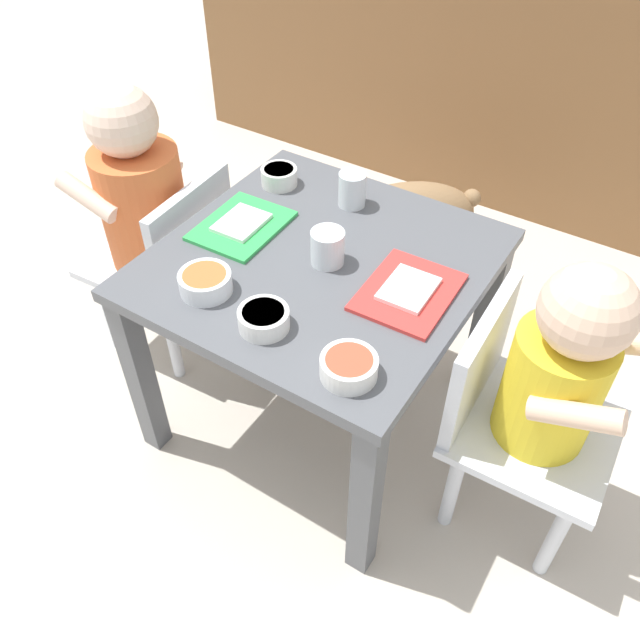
{
  "coord_description": "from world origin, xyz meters",
  "views": [
    {
      "loc": [
        0.52,
        -0.81,
        1.22
      ],
      "look_at": [
        0.0,
        0.0,
        0.3
      ],
      "focal_mm": 36.43,
      "sensor_mm": 36.0,
      "label": 1
    }
  ],
  "objects_px": {
    "food_tray_left": "(241,225)",
    "water_cup_right": "(352,191)",
    "seated_child_left": "(147,202)",
    "veggie_bowl_far": "(264,319)",
    "veggie_bowl_near": "(205,282)",
    "cereal_bowl_left_side": "(349,367)",
    "dog": "(396,216)",
    "water_cup_left": "(326,251)",
    "food_tray_right": "(408,292)",
    "cereal_bowl_right_side": "(279,176)",
    "seated_child_right": "(550,377)",
    "dining_table": "(320,289)"
  },
  "relations": [
    {
      "from": "seated_child_left",
      "to": "seated_child_right",
      "type": "xyz_separation_m",
      "value": [
        0.91,
        -0.0,
        -0.02
      ]
    },
    {
      "from": "food_tray_left",
      "to": "cereal_bowl_right_side",
      "type": "bearing_deg",
      "value": 99.53
    },
    {
      "from": "cereal_bowl_right_side",
      "to": "veggie_bowl_near",
      "type": "bearing_deg",
      "value": -75.35
    },
    {
      "from": "food_tray_right",
      "to": "veggie_bowl_far",
      "type": "height_order",
      "value": "veggie_bowl_far"
    },
    {
      "from": "food_tray_left",
      "to": "water_cup_right",
      "type": "distance_m",
      "value": 0.24
    },
    {
      "from": "cereal_bowl_left_side",
      "to": "food_tray_right",
      "type": "bearing_deg",
      "value": 92.43
    },
    {
      "from": "food_tray_left",
      "to": "water_cup_left",
      "type": "height_order",
      "value": "water_cup_left"
    },
    {
      "from": "food_tray_left",
      "to": "veggie_bowl_far",
      "type": "relative_size",
      "value": 2.24
    },
    {
      "from": "cereal_bowl_right_side",
      "to": "seated_child_right",
      "type": "bearing_deg",
      "value": -14.12
    },
    {
      "from": "food_tray_left",
      "to": "veggie_bowl_near",
      "type": "height_order",
      "value": "veggie_bowl_near"
    },
    {
      "from": "seated_child_right",
      "to": "cereal_bowl_left_side",
      "type": "relative_size",
      "value": 7.0
    },
    {
      "from": "dog",
      "to": "water_cup_left",
      "type": "height_order",
      "value": "water_cup_left"
    },
    {
      "from": "veggie_bowl_near",
      "to": "cereal_bowl_left_side",
      "type": "xyz_separation_m",
      "value": [
        0.32,
        -0.04,
        -0.0
      ]
    },
    {
      "from": "dining_table",
      "to": "dog",
      "type": "xyz_separation_m",
      "value": [
        -0.1,
        0.54,
        -0.18
      ]
    },
    {
      "from": "seated_child_left",
      "to": "water_cup_right",
      "type": "xyz_separation_m",
      "value": [
        0.42,
        0.18,
        0.07
      ]
    },
    {
      "from": "food_tray_right",
      "to": "veggie_bowl_far",
      "type": "distance_m",
      "value": 0.26
    },
    {
      "from": "seated_child_left",
      "to": "food_tray_right",
      "type": "bearing_deg",
      "value": -0.56
    },
    {
      "from": "dog",
      "to": "water_cup_left",
      "type": "bearing_deg",
      "value": -77.86
    },
    {
      "from": "cereal_bowl_right_side",
      "to": "water_cup_right",
      "type": "bearing_deg",
      "value": 5.93
    },
    {
      "from": "dog",
      "to": "cereal_bowl_left_side",
      "type": "bearing_deg",
      "value": -68.83
    },
    {
      "from": "seated_child_right",
      "to": "food_tray_left",
      "type": "relative_size",
      "value": 3.28
    },
    {
      "from": "food_tray_left",
      "to": "water_cup_left",
      "type": "xyz_separation_m",
      "value": [
        0.2,
        -0.0,
        0.02
      ]
    },
    {
      "from": "water_cup_left",
      "to": "cereal_bowl_left_side",
      "type": "distance_m",
      "value": 0.28
    },
    {
      "from": "seated_child_right",
      "to": "water_cup_left",
      "type": "height_order",
      "value": "seated_child_right"
    },
    {
      "from": "dog",
      "to": "water_cup_right",
      "type": "bearing_deg",
      "value": -80.58
    },
    {
      "from": "water_cup_left",
      "to": "dog",
      "type": "bearing_deg",
      "value": 102.14
    },
    {
      "from": "food_tray_right",
      "to": "dog",
      "type": "bearing_deg",
      "value": 117.75
    },
    {
      "from": "veggie_bowl_near",
      "to": "seated_child_right",
      "type": "bearing_deg",
      "value": 18.09
    },
    {
      "from": "food_tray_left",
      "to": "veggie_bowl_far",
      "type": "distance_m",
      "value": 0.29
    },
    {
      "from": "water_cup_right",
      "to": "veggie_bowl_far",
      "type": "bearing_deg",
      "value": -80.9
    },
    {
      "from": "seated_child_left",
      "to": "veggie_bowl_far",
      "type": "distance_m",
      "value": 0.53
    },
    {
      "from": "water_cup_right",
      "to": "food_tray_left",
      "type": "bearing_deg",
      "value": -126.77
    },
    {
      "from": "water_cup_left",
      "to": "veggie_bowl_near",
      "type": "xyz_separation_m",
      "value": [
        -0.14,
        -0.18,
        -0.01
      ]
    },
    {
      "from": "food_tray_right",
      "to": "water_cup_right",
      "type": "bearing_deg",
      "value": 140.08
    },
    {
      "from": "seated_child_right",
      "to": "dining_table",
      "type": "bearing_deg",
      "value": -179.67
    },
    {
      "from": "veggie_bowl_near",
      "to": "water_cup_right",
      "type": "bearing_deg",
      "value": 78.22
    },
    {
      "from": "water_cup_left",
      "to": "cereal_bowl_left_side",
      "type": "relative_size",
      "value": 0.74
    },
    {
      "from": "cereal_bowl_left_side",
      "to": "water_cup_right",
      "type": "bearing_deg",
      "value": 120.04
    },
    {
      "from": "cereal_bowl_left_side",
      "to": "cereal_bowl_right_side",
      "type": "relative_size",
      "value": 1.16
    },
    {
      "from": "food_tray_right",
      "to": "veggie_bowl_near",
      "type": "relative_size",
      "value": 2.08
    },
    {
      "from": "seated_child_left",
      "to": "veggie_bowl_near",
      "type": "height_order",
      "value": "seated_child_left"
    },
    {
      "from": "food_tray_left",
      "to": "veggie_bowl_far",
      "type": "bearing_deg",
      "value": -44.7
    },
    {
      "from": "dog",
      "to": "cereal_bowl_left_side",
      "type": "distance_m",
      "value": 0.87
    },
    {
      "from": "seated_child_left",
      "to": "water_cup_right",
      "type": "height_order",
      "value": "seated_child_left"
    },
    {
      "from": "food_tray_right",
      "to": "veggie_bowl_far",
      "type": "xyz_separation_m",
      "value": [
        -0.16,
        -0.2,
        0.01
      ]
    },
    {
      "from": "food_tray_left",
      "to": "cereal_bowl_right_side",
      "type": "xyz_separation_m",
      "value": [
        -0.03,
        0.17,
        0.01
      ]
    },
    {
      "from": "cereal_bowl_left_side",
      "to": "cereal_bowl_right_side",
      "type": "distance_m",
      "value": 0.57
    },
    {
      "from": "seated_child_right",
      "to": "water_cup_left",
      "type": "bearing_deg",
      "value": -179.02
    },
    {
      "from": "seated_child_right",
      "to": "water_cup_right",
      "type": "relative_size",
      "value": 8.8
    },
    {
      "from": "seated_child_left",
      "to": "water_cup_left",
      "type": "bearing_deg",
      "value": -1.16
    }
  ]
}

